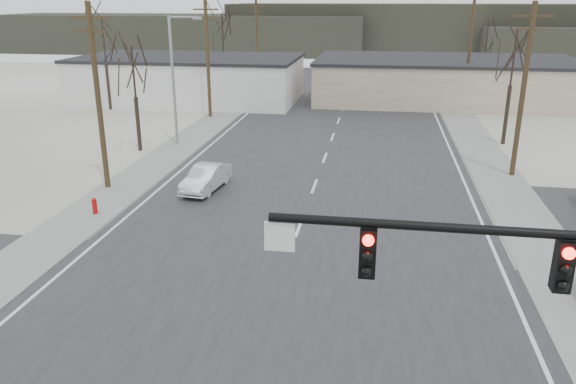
# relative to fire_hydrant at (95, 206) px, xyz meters

# --- Properties ---
(ground) EXTENTS (140.00, 140.00, 0.00)m
(ground) POSITION_rel_fire_hydrant_xyz_m (10.20, -8.00, -0.45)
(ground) COLOR white
(ground) RESTS_ON ground
(main_road) EXTENTS (18.00, 110.00, 0.05)m
(main_road) POSITION_rel_fire_hydrant_xyz_m (10.20, 7.00, -0.43)
(main_road) COLOR #262628
(main_road) RESTS_ON ground
(cross_road) EXTENTS (90.00, 10.00, 0.04)m
(cross_road) POSITION_rel_fire_hydrant_xyz_m (10.20, -8.00, -0.43)
(cross_road) COLOR #262628
(cross_road) RESTS_ON ground
(sidewalk_left) EXTENTS (3.00, 90.00, 0.06)m
(sidewalk_left) POSITION_rel_fire_hydrant_xyz_m (-0.40, 12.00, -0.42)
(sidewalk_left) COLOR gray
(sidewalk_left) RESTS_ON ground
(sidewalk_right) EXTENTS (3.00, 90.00, 0.06)m
(sidewalk_right) POSITION_rel_fire_hydrant_xyz_m (20.80, 12.00, -0.42)
(sidewalk_right) COLOR gray
(sidewalk_right) RESTS_ON ground
(fire_hydrant) EXTENTS (0.24, 0.24, 0.87)m
(fire_hydrant) POSITION_rel_fire_hydrant_xyz_m (0.00, 0.00, 0.00)
(fire_hydrant) COLOR #A50C0C
(fire_hydrant) RESTS_ON ground
(building_left_far) EXTENTS (22.30, 12.30, 4.50)m
(building_left_far) POSITION_rel_fire_hydrant_xyz_m (-5.80, 32.00, 1.80)
(building_left_far) COLOR silver
(building_left_far) RESTS_ON ground
(building_right_far) EXTENTS (26.30, 14.30, 4.30)m
(building_right_far) POSITION_rel_fire_hydrant_xyz_m (20.20, 36.00, 1.70)
(building_right_far) COLOR beige
(building_right_far) RESTS_ON ground
(upole_left_b) EXTENTS (2.20, 0.30, 10.00)m
(upole_left_b) POSITION_rel_fire_hydrant_xyz_m (-1.30, 4.00, 4.77)
(upole_left_b) COLOR #3F311D
(upole_left_b) RESTS_ON ground
(upole_left_c) EXTENTS (2.20, 0.30, 10.00)m
(upole_left_c) POSITION_rel_fire_hydrant_xyz_m (-1.30, 24.00, 4.77)
(upole_left_c) COLOR #3F311D
(upole_left_c) RESTS_ON ground
(upole_left_d) EXTENTS (2.20, 0.30, 10.00)m
(upole_left_d) POSITION_rel_fire_hydrant_xyz_m (-1.30, 44.00, 4.77)
(upole_left_d) COLOR #3F311D
(upole_left_d) RESTS_ON ground
(upole_right_a) EXTENTS (2.20, 0.30, 10.00)m
(upole_right_a) POSITION_rel_fire_hydrant_xyz_m (21.70, 10.00, 4.77)
(upole_right_a) COLOR #3F311D
(upole_right_a) RESTS_ON ground
(upole_right_b) EXTENTS (2.20, 0.30, 10.00)m
(upole_right_b) POSITION_rel_fire_hydrant_xyz_m (21.70, 32.00, 4.77)
(upole_right_b) COLOR #3F311D
(upole_right_b) RESTS_ON ground
(streetlight_main) EXTENTS (2.40, 0.25, 9.00)m
(streetlight_main) POSITION_rel_fire_hydrant_xyz_m (-0.60, 14.00, 4.64)
(streetlight_main) COLOR gray
(streetlight_main) RESTS_ON ground
(tree_left_near) EXTENTS (3.30, 3.30, 7.35)m
(tree_left_near) POSITION_rel_fire_hydrant_xyz_m (-2.80, 12.00, 4.78)
(tree_left_near) COLOR #32271E
(tree_left_near) RESTS_ON ground
(tree_right_mid) EXTENTS (3.74, 3.74, 8.33)m
(tree_right_mid) POSITION_rel_fire_hydrant_xyz_m (22.70, 18.00, 5.48)
(tree_right_mid) COLOR #32271E
(tree_right_mid) RESTS_ON ground
(tree_left_far) EXTENTS (3.96, 3.96, 8.82)m
(tree_left_far) POSITION_rel_fire_hydrant_xyz_m (-3.80, 38.00, 5.83)
(tree_left_far) COLOR #32271E
(tree_left_far) RESTS_ON ground
(tree_right_far) EXTENTS (3.52, 3.52, 7.84)m
(tree_right_far) POSITION_rel_fire_hydrant_xyz_m (25.20, 44.00, 5.13)
(tree_right_far) COLOR #32271E
(tree_right_far) RESTS_ON ground
(tree_left_mid) EXTENTS (3.96, 3.96, 8.82)m
(tree_left_mid) POSITION_rel_fire_hydrant_xyz_m (-11.80, 26.00, 5.83)
(tree_left_mid) COLOR #32271E
(tree_left_mid) RESTS_ON ground
(hill_left) EXTENTS (70.00, 18.00, 7.00)m
(hill_left) POSITION_rel_fire_hydrant_xyz_m (-24.80, 84.00, 3.05)
(hill_left) COLOR #333026
(hill_left) RESTS_ON ground
(hill_center) EXTENTS (80.00, 18.00, 9.00)m
(hill_center) POSITION_rel_fire_hydrant_xyz_m (25.20, 88.00, 4.05)
(hill_center) COLOR #333026
(hill_center) RESTS_ON ground
(sedan_crossing) EXTENTS (1.96, 4.30, 1.37)m
(sedan_crossing) POSITION_rel_fire_hydrant_xyz_m (4.33, 4.42, 0.28)
(sedan_crossing) COLOR #B4BAC0
(sedan_crossing) RESTS_ON main_road
(car_far_a) EXTENTS (3.42, 6.16, 1.69)m
(car_far_a) POSITION_rel_fire_hydrant_xyz_m (16.40, 43.95, 0.44)
(car_far_a) COLOR black
(car_far_a) RESTS_ON main_road
(car_far_b) EXTENTS (2.95, 4.67, 1.48)m
(car_far_b) POSITION_rel_fire_hydrant_xyz_m (6.25, 50.63, 0.34)
(car_far_b) COLOR black
(car_far_b) RESTS_ON main_road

